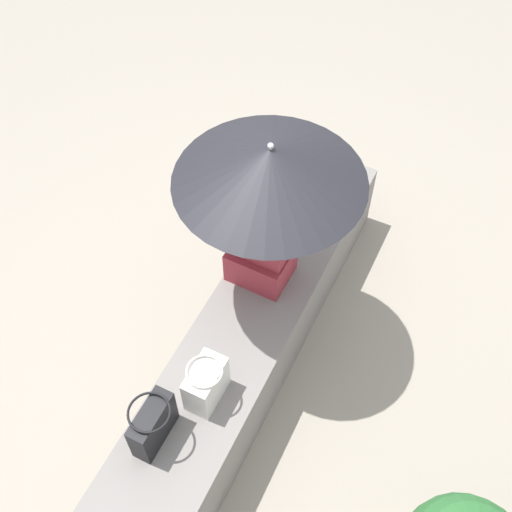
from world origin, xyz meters
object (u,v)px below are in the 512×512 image
(handbag_black, at_px, (206,384))
(person_seated, at_px, (261,232))
(parasol, at_px, (270,165))
(tote_bag_canvas, at_px, (153,424))

(handbag_black, bearing_deg, person_seated, 6.45)
(parasol, bearing_deg, person_seated, 66.37)
(person_seated, bearing_deg, handbag_black, -173.55)
(tote_bag_canvas, bearing_deg, person_seated, -1.57)
(parasol, bearing_deg, tote_bag_canvas, 175.49)
(person_seated, xyz_separation_m, parasol, (-0.02, -0.06, 0.55))
(parasol, distance_m, tote_bag_canvas, 1.35)
(person_seated, height_order, tote_bag_canvas, person_seated)
(person_seated, bearing_deg, parasol, -113.63)
(parasol, xyz_separation_m, handbag_black, (-0.79, -0.04, -0.80))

